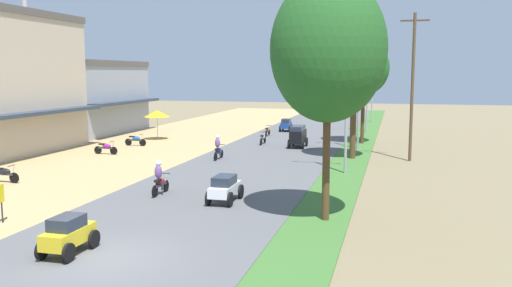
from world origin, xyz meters
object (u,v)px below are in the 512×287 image
(streetlamp_farthest, at_px, (372,83))
(parked_motorbike_second, at_px, (106,147))
(median_tree_second, at_px, (354,65))
(motorbike_ahead_second, at_px, (218,148))
(parked_motorbike_nearest, at_px, (4,173))
(vendor_umbrella, at_px, (157,114))
(motorbike_ahead_third, at_px, (263,138))
(car_van_black, at_px, (298,135))
(motorbike_ahead_fourth, at_px, (268,131))
(median_tree_third, at_px, (364,68))
(car_sedan_white, at_px, (225,187))
(streetlamp_far, at_px, (367,85))
(streetlamp_near, at_px, (347,92))
(car_hatchback_blue, at_px, (286,124))
(streetlamp_mid, at_px, (359,90))
(car_hatchback_yellow, at_px, (68,233))
(utility_pole_near, at_px, (412,85))
(median_tree_nearest, at_px, (328,50))
(motorbike_foreground_rider, at_px, (160,178))
(parked_motorbike_third, at_px, (136,140))

(streetlamp_farthest, bearing_deg, parked_motorbike_second, -119.53)
(median_tree_second, height_order, motorbike_ahead_second, median_tree_second)
(parked_motorbike_nearest, xyz_separation_m, vendor_umbrella, (-0.08, 18.79, 1.75))
(parked_motorbike_second, distance_m, motorbike_ahead_third, 12.34)
(car_van_black, distance_m, motorbike_ahead_fourth, 7.83)
(median_tree_second, distance_m, median_tree_third, 8.05)
(car_sedan_white, distance_m, car_van_black, 18.16)
(streetlamp_far, height_order, motorbike_ahead_fourth, streetlamp_far)
(streetlamp_near, xyz_separation_m, car_sedan_white, (-4.51, -8.43, -3.95))
(car_hatchback_blue, relative_size, motorbike_ahead_second, 1.11)
(streetlamp_mid, distance_m, car_sedan_white, 19.39)
(median_tree_second, height_order, car_hatchback_blue, median_tree_second)
(median_tree_second, distance_m, car_hatchback_yellow, 23.57)
(parked_motorbike_nearest, relative_size, car_sedan_white, 0.80)
(car_hatchback_yellow, relative_size, car_sedan_white, 0.89)
(utility_pole_near, distance_m, car_van_black, 9.94)
(streetlamp_mid, bearing_deg, median_tree_second, -90.39)
(median_tree_second, bearing_deg, median_tree_nearest, -89.29)
(vendor_umbrella, xyz_separation_m, car_hatchback_yellow, (9.92, -27.75, -1.56))
(median_tree_third, height_order, car_hatchback_blue, median_tree_third)
(motorbike_ahead_fourth, bearing_deg, streetlamp_mid, -36.91)
(car_hatchback_yellow, height_order, motorbike_ahead_second, motorbike_ahead_second)
(median_tree_third, distance_m, streetlamp_mid, 3.92)
(streetlamp_near, relative_size, motorbike_ahead_third, 4.48)
(car_hatchback_blue, bearing_deg, median_tree_third, -42.68)
(parked_motorbike_nearest, distance_m, median_tree_third, 27.56)
(streetlamp_mid, xyz_separation_m, car_hatchback_yellow, (-7.16, -26.26, -3.75))
(median_tree_third, xyz_separation_m, motorbike_ahead_fourth, (-8.62, 2.84, -5.58))
(parked_motorbike_nearest, xyz_separation_m, motorbike_ahead_second, (8.43, 9.93, 0.30))
(parked_motorbike_nearest, distance_m, median_tree_nearest, 18.43)
(streetlamp_near, relative_size, car_sedan_white, 3.57)
(parked_motorbike_nearest, bearing_deg, motorbike_foreground_rider, -3.77)
(streetlamp_mid, distance_m, motorbike_foreground_rider, 19.90)
(car_sedan_white, distance_m, motorbike_ahead_fourth, 25.19)
(median_tree_nearest, height_order, streetlamp_far, median_tree_nearest)
(vendor_umbrella, bearing_deg, car_hatchback_yellow, -70.32)
(median_tree_nearest, xyz_separation_m, utility_pole_near, (3.54, 15.84, -1.63))
(vendor_umbrella, xyz_separation_m, motorbike_ahead_second, (8.51, -8.86, -1.45))
(parked_motorbike_nearest, distance_m, parked_motorbike_second, 10.15)
(utility_pole_near, bearing_deg, streetlamp_far, 102.72)
(motorbike_ahead_second, bearing_deg, streetlamp_near, -17.33)
(median_tree_second, xyz_separation_m, car_hatchback_blue, (-7.64, 15.23, -5.56))
(median_tree_third, relative_size, motorbike_ahead_second, 4.62)
(parked_motorbike_nearest, bearing_deg, car_sedan_white, -5.39)
(streetlamp_far, bearing_deg, car_hatchback_yellow, -100.59)
(motorbike_ahead_second, bearing_deg, motorbike_foreground_rider, -86.33)
(parked_motorbike_second, relative_size, parked_motorbike_third, 1.00)
(vendor_umbrella, relative_size, motorbike_ahead_third, 1.40)
(median_tree_third, distance_m, utility_pole_near, 8.71)
(car_sedan_white, height_order, motorbike_ahead_fourth, car_sedan_white)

